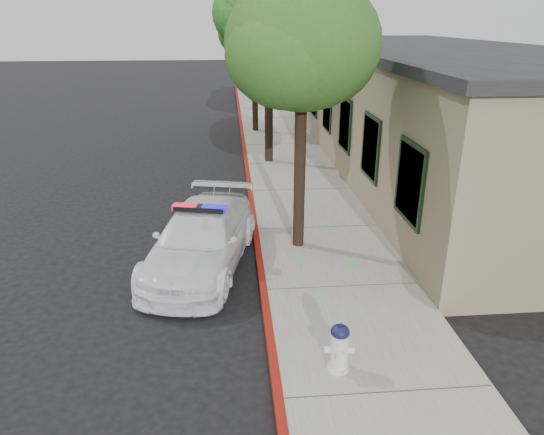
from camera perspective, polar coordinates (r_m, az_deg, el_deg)
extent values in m
plane|color=black|center=(9.84, -1.31, -9.12)|extent=(120.00, 120.00, 0.00)
cube|color=gray|center=(12.63, 5.07, -1.42)|extent=(3.20, 60.00, 0.15)
cube|color=maroon|center=(12.47, -1.92, -1.65)|extent=(0.14, 60.00, 0.16)
cube|color=#836D55|center=(19.08, 17.71, 11.74)|extent=(7.00, 20.00, 4.00)
cube|color=black|center=(18.86, 18.49, 18.06)|extent=(7.30, 20.30, 0.24)
cube|color=black|center=(10.57, 15.69, 3.93)|extent=(0.08, 1.48, 1.68)
cube|color=black|center=(13.31, 11.35, 7.98)|extent=(0.08, 1.48, 1.68)
cube|color=black|center=(16.14, 8.48, 10.61)|extent=(0.08, 1.48, 1.68)
cube|color=black|center=(19.02, 6.44, 12.44)|extent=(0.08, 1.48, 1.68)
cube|color=black|center=(21.94, 4.92, 13.77)|extent=(0.08, 1.48, 1.68)
cube|color=black|center=(24.87, 3.74, 14.78)|extent=(0.08, 1.48, 1.68)
cube|color=black|center=(27.82, 2.81, 15.58)|extent=(0.08, 1.48, 1.68)
imported|color=white|center=(10.81, -8.18, -2.44)|extent=(2.77, 4.78, 1.30)
cube|color=black|center=(10.53, -8.38, 1.08)|extent=(1.23, 0.54, 0.10)
cube|color=red|center=(10.62, -10.04, 1.19)|extent=(0.56, 0.35, 0.11)
cube|color=#100CCE|center=(10.45, -6.70, 1.03)|extent=(0.56, 0.35, 0.11)
cylinder|color=silver|center=(7.87, 7.65, -16.84)|extent=(0.33, 0.33, 0.06)
cylinder|color=silver|center=(7.68, 7.76, -15.11)|extent=(0.27, 0.27, 0.54)
cylinder|color=silver|center=(7.51, 7.88, -13.35)|extent=(0.31, 0.31, 0.04)
ellipsoid|color=#0F1237|center=(7.48, 7.90, -12.98)|extent=(0.28, 0.28, 0.21)
cylinder|color=#0F1237|center=(7.42, 7.94, -12.37)|extent=(0.07, 0.07, 0.06)
cylinder|color=silver|center=(7.65, 6.49, -14.98)|extent=(0.13, 0.12, 0.11)
cylinder|color=silver|center=(7.69, 9.05, -14.93)|extent=(0.13, 0.12, 0.11)
cylinder|color=silver|center=(7.52, 7.92, -15.60)|extent=(0.15, 0.13, 0.14)
cylinder|color=black|center=(11.00, 3.23, 5.36)|extent=(0.26, 0.26, 3.58)
ellipsoid|color=#29581B|center=(10.54, 3.55, 19.46)|extent=(3.18, 3.18, 2.70)
ellipsoid|color=#29581B|center=(11.01, 5.58, 17.96)|extent=(2.38, 2.38, 2.03)
ellipsoid|color=#29581B|center=(10.15, 1.84, 18.27)|extent=(2.48, 2.48, 2.11)
cylinder|color=black|center=(18.10, -0.38, 13.18)|extent=(0.30, 0.30, 4.28)
ellipsoid|color=#194D18|center=(17.89, -0.40, 23.30)|extent=(3.59, 3.59, 3.05)
ellipsoid|color=#194D18|center=(18.15, 1.36, 22.18)|extent=(2.89, 2.89, 2.46)
ellipsoid|color=#194D18|center=(17.74, -2.14, 22.55)|extent=(2.78, 2.78, 2.36)
cylinder|color=black|center=(23.48, -2.00, 14.41)|extent=(0.27, 0.27, 3.62)
ellipsoid|color=#2B4A17|center=(23.27, -2.09, 21.12)|extent=(3.11, 3.11, 2.64)
ellipsoid|color=#2B4A17|center=(23.42, -0.67, 20.37)|extent=(2.38, 2.38, 2.02)
ellipsoid|color=#2B4A17|center=(23.02, -3.01, 20.58)|extent=(2.48, 2.48, 2.11)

